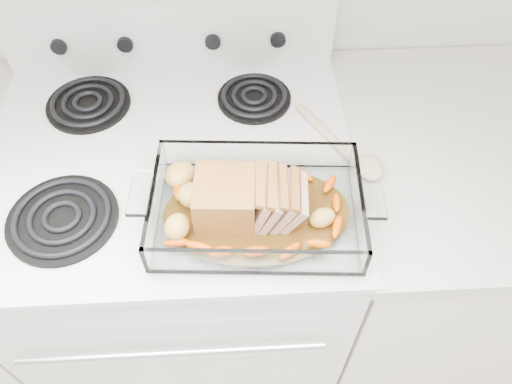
{
  "coord_description": "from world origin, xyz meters",
  "views": [
    {
      "loc": [
        0.15,
        0.94,
        1.72
      ],
      "look_at": [
        0.18,
        1.5,
        0.99
      ],
      "focal_mm": 35.0,
      "sensor_mm": 36.0,
      "label": 1
    }
  ],
  "objects_px": {
    "counter_right": "(421,254)",
    "baking_dish": "(257,210)",
    "pork_roast": "(241,201)",
    "electric_range": "(191,261)"
  },
  "relations": [
    {
      "from": "pork_roast",
      "to": "electric_range",
      "type": "bearing_deg",
      "value": 151.14
    },
    {
      "from": "counter_right",
      "to": "baking_dish",
      "type": "bearing_deg",
      "value": -160.18
    },
    {
      "from": "electric_range",
      "to": "counter_right",
      "type": "xyz_separation_m",
      "value": [
        0.66,
        -0.0,
        -0.02
      ]
    },
    {
      "from": "counter_right",
      "to": "baking_dish",
      "type": "distance_m",
      "value": 0.72
    },
    {
      "from": "electric_range",
      "to": "pork_roast",
      "type": "relative_size",
      "value": 5.49
    },
    {
      "from": "electric_range",
      "to": "counter_right",
      "type": "bearing_deg",
      "value": -0.1
    },
    {
      "from": "baking_dish",
      "to": "counter_right",
      "type": "bearing_deg",
      "value": 23.78
    },
    {
      "from": "counter_right",
      "to": "pork_roast",
      "type": "height_order",
      "value": "pork_roast"
    },
    {
      "from": "electric_range",
      "to": "baking_dish",
      "type": "relative_size",
      "value": 2.92
    },
    {
      "from": "electric_range",
      "to": "baking_dish",
      "type": "xyz_separation_m",
      "value": [
        0.18,
        -0.18,
        0.48
      ]
    }
  ]
}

